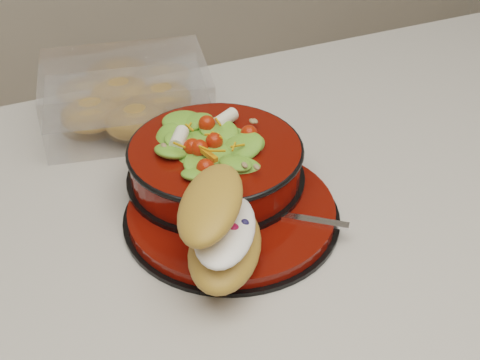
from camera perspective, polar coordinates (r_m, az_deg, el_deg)
name	(u,v)px	position (r m, az deg, el deg)	size (l,w,h in m)	color
dinner_plate	(232,212)	(0.82, -0.65, -2.77)	(0.27, 0.27, 0.02)	black
salad_bowl	(215,156)	(0.84, -2.12, 2.04)	(0.23, 0.23, 0.10)	black
croissant	(223,228)	(0.72, -1.50, -4.11)	(0.14, 0.18, 0.09)	#BE803A
fork	(282,215)	(0.80, 3.59, -3.03)	(0.13, 0.10, 0.00)	silver
pastry_box	(127,99)	(1.00, -9.65, 6.84)	(0.27, 0.22, 0.09)	white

